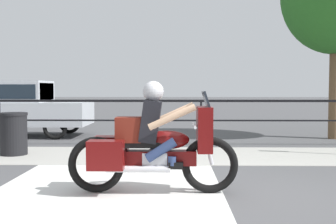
% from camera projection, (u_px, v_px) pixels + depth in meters
% --- Properties ---
extents(ground_plane, '(120.00, 120.00, 0.00)m').
position_uv_depth(ground_plane, '(223.00, 196.00, 5.66)').
color(ground_plane, '#4C4C4F').
extents(sidewalk_band, '(44.00, 2.40, 0.01)m').
position_uv_depth(sidewalk_band, '(205.00, 155.00, 9.05)').
color(sidewalk_band, '#A8A59E').
rests_on(sidewalk_band, ground).
extents(crosswalk_band, '(3.25, 6.00, 0.01)m').
position_uv_depth(crosswalk_band, '(102.00, 199.00, 5.49)').
color(crosswalk_band, silver).
rests_on(crosswalk_band, ground).
extents(fence_railing, '(36.00, 0.05, 1.16)m').
position_uv_depth(fence_railing, '(201.00, 109.00, 10.54)').
color(fence_railing, black).
rests_on(fence_railing, ground).
extents(motorcycle, '(2.37, 0.76, 1.55)m').
position_uv_depth(motorcycle, '(151.00, 144.00, 5.82)').
color(motorcycle, black).
rests_on(motorcycle, ground).
extents(parked_car, '(4.15, 1.75, 1.67)m').
position_uv_depth(parked_car, '(17.00, 105.00, 12.63)').
color(parked_car, '#B7BCC4').
rests_on(parked_car, ground).
extents(trash_bin, '(0.60, 0.60, 0.92)m').
position_uv_depth(trash_bin, '(14.00, 134.00, 9.10)').
color(trash_bin, black).
rests_on(trash_bin, ground).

